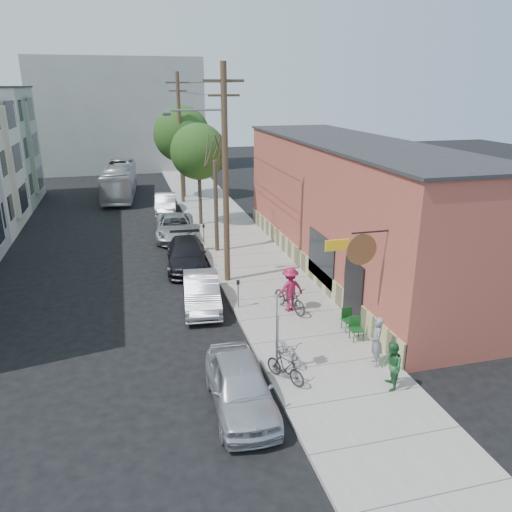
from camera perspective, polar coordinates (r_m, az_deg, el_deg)
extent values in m
plane|color=black|center=(20.10, -7.53, -8.37)|extent=(120.00, 120.00, 0.00)
cube|color=#A39E97|center=(30.82, -2.42, 1.77)|extent=(4.50, 58.00, 0.15)
cube|color=#A74B3E|center=(25.97, 10.75, 5.44)|extent=(5.00, 20.00, 6.50)
cube|color=#2B2B2D|center=(25.43, 11.21, 12.69)|extent=(5.20, 20.20, 0.12)
cube|color=#C6B97B|center=(25.79, 5.31, -0.67)|extent=(0.10, 20.00, 1.10)
cube|color=black|center=(20.37, 11.08, -4.15)|extent=(0.10, 1.60, 2.60)
cube|color=black|center=(23.24, 7.45, -0.23)|extent=(0.08, 3.00, 2.20)
cylinder|color=brown|center=(17.24, 11.97, 0.72)|extent=(1.10, 0.06, 1.10)
cube|color=yellow|center=(20.24, 9.23, 1.24)|extent=(1.00, 0.08, 0.45)
cube|color=beige|center=(36.80, -26.42, 9.73)|extent=(1.10, 3.20, 7.00)
cube|color=gray|center=(44.62, -24.55, 11.28)|extent=(1.10, 3.20, 7.00)
cube|color=#A2A29D|center=(59.86, -15.31, 15.28)|extent=(18.00, 8.00, 12.00)
cube|color=slate|center=(16.32, 2.45, -8.91)|extent=(0.07, 0.07, 2.80)
cube|color=silver|center=(15.88, 2.50, -5.71)|extent=(0.02, 0.45, 0.60)
cylinder|color=slate|center=(21.28, -2.04, -4.52)|extent=(0.06, 0.06, 1.10)
cylinder|color=black|center=(21.05, -2.06, -3.03)|extent=(0.14, 0.14, 0.18)
cylinder|color=slate|center=(29.80, -5.98, 2.33)|extent=(0.06, 0.06, 1.10)
cylinder|color=black|center=(29.64, -6.02, 3.44)|extent=(0.14, 0.14, 0.18)
cylinder|color=#503A28|center=(23.10, -3.50, 8.89)|extent=(0.28, 0.28, 10.00)
cube|color=#503A28|center=(22.75, -3.72, 19.36)|extent=(1.80, 0.12, 0.12)
cube|color=#503A28|center=(22.75, -3.69, 17.85)|extent=(1.40, 0.10, 0.10)
cylinder|color=slate|center=(22.42, -10.17, 15.80)|extent=(0.35, 0.24, 0.24)
cylinder|color=#503A28|center=(40.64, -8.65, 13.07)|extent=(0.28, 0.28, 10.00)
cube|color=#503A28|center=(40.44, -8.96, 18.99)|extent=(1.80, 0.12, 0.12)
cube|color=#503A28|center=(40.44, -8.91, 18.14)|extent=(1.40, 0.10, 0.10)
cylinder|color=#44392C|center=(28.13, -4.59, 5.66)|extent=(0.24, 0.24, 5.16)
cylinder|color=#44392C|center=(34.02, -6.44, 7.45)|extent=(0.24, 0.24, 4.61)
sphere|color=#2B521C|center=(33.61, -6.60, 11.78)|extent=(3.69, 3.69, 3.69)
cylinder|color=#44392C|center=(42.92, -8.31, 9.96)|extent=(0.24, 0.24, 4.91)
sphere|color=#2B521C|center=(42.58, -8.49, 13.63)|extent=(4.63, 4.63, 4.63)
imported|color=gray|center=(17.44, 13.60, -9.48)|extent=(0.61, 0.74, 1.75)
imported|color=#276331|center=(16.35, 15.22, -12.04)|extent=(0.79, 0.91, 1.57)
imported|color=maroon|center=(20.89, 3.90, -3.79)|extent=(1.35, 0.92, 1.92)
imported|color=#232325|center=(21.05, 3.88, -4.84)|extent=(1.35, 2.20, 1.09)
imported|color=black|center=(16.34, 3.37, -12.59)|extent=(1.17, 1.62, 0.96)
imported|color=slate|center=(17.44, 3.68, -10.65)|extent=(0.92, 1.68, 0.84)
imported|color=silver|center=(15.25, -1.79, -14.62)|extent=(1.88, 4.41, 1.48)
imported|color=silver|center=(21.74, -6.24, -4.08)|extent=(1.92, 4.41, 1.41)
imported|color=black|center=(26.50, -7.95, 0.17)|extent=(2.48, 5.14, 1.44)
imported|color=#ADB2B5|center=(31.81, -9.22, 3.30)|extent=(2.81, 5.37, 1.44)
imported|color=#B9BEC1|center=(38.47, -10.30, 5.93)|extent=(1.86, 4.38, 1.40)
imported|color=silver|center=(44.71, -15.34, 8.26)|extent=(3.09, 10.12, 2.78)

